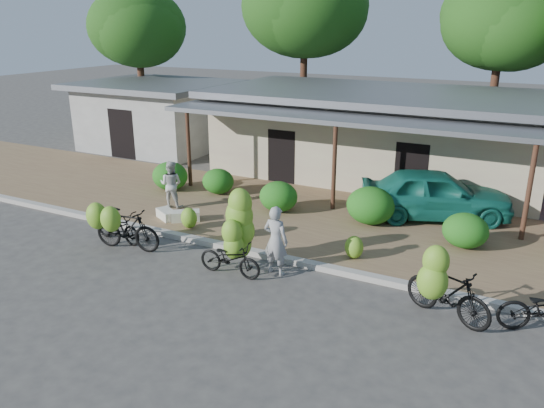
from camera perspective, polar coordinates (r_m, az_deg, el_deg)
The scene contains 25 objects.
ground at distance 12.29m, azimuth -3.89°, elevation -9.52°, with size 100.00×100.00×0.00m, color #42403D.
sidewalk at distance 16.35m, azimuth 5.14°, elevation -1.83°, with size 60.00×6.00×0.12m, color olive.
curb at distance 13.82m, azimuth 0.38°, elevation -5.73°, with size 60.00×0.25×0.15m, color #A8A399.
shop_main at distance 21.31m, azimuth 11.39°, elevation 7.48°, with size 13.00×8.50×3.35m.
shop_grey at distance 26.51m, azimuth -12.32°, elevation 9.41°, with size 7.00×6.00×3.15m.
tree_back_left at distance 29.53m, azimuth -14.45°, elevation 18.16°, with size 5.10×4.98×7.58m.
tree_far_center at distance 27.75m, azimuth 3.28°, elevation 20.70°, with size 6.23×6.20×9.05m.
tree_center_right at distance 25.92m, azimuth 23.19°, elevation 17.82°, with size 5.24×5.13×7.90m.
hedge_0 at distance 19.33m, azimuth -10.91°, elevation 2.98°, with size 1.30×1.17×1.01m, color #155D17.
hedge_1 at distance 18.67m, azimuth -5.82°, elevation 2.45°, with size 1.13×1.02×0.88m, color #155D17.
hedge_2 at distance 16.81m, azimuth 0.70°, elevation 0.81°, with size 1.24×1.11×0.97m, color #155D17.
hedge_3 at distance 16.02m, azimuth 10.56°, elevation -0.16°, with size 1.44×1.30×1.13m, color #155D17.
hedge_4 at distance 15.05m, azimuth 20.08°, elevation -2.70°, with size 1.21×1.09×0.94m, color #155D17.
bike_far_left at distance 15.33m, azimuth -16.64°, elevation -2.08°, with size 1.78×1.31×1.32m.
bike_left at distance 14.68m, azimuth -15.52°, elevation -2.51°, with size 2.00×1.28×1.45m.
bike_center at distance 13.01m, azimuth -3.94°, elevation -3.65°, with size 1.66×1.15×2.06m.
bike_right at distance 11.42m, azimuth 18.10°, elevation -8.67°, with size 2.01×1.48×1.82m.
loose_banana_a at distance 15.66m, azimuth -8.93°, elevation -1.50°, with size 0.50×0.42×0.62m, color #75B12C.
loose_banana_b at distance 14.92m, azimuth -3.74°, elevation -2.16°, with size 0.57×0.49×0.71m, color #75B12C.
loose_banana_c at distance 13.70m, azimuth 8.82°, elevation -4.61°, with size 0.48×0.41×0.60m, color #75B12C.
sack_near at distance 16.32m, azimuth -9.29°, elevation -1.27°, with size 0.85×0.40×0.30m, color silver.
sack_far at distance 16.58m, azimuth -11.28°, elevation -1.09°, with size 0.75×0.38×0.28m, color silver.
vendor at distance 12.78m, azimuth 0.41°, elevation -3.95°, with size 0.64×0.42×1.75m, color #969696.
bystander at distance 17.42m, azimuth -10.80°, elevation 2.10°, with size 0.75×0.58×1.54m, color silver.
teal_van at distance 16.89m, azimuth 17.14°, elevation 1.04°, with size 1.81×4.51×1.54m, color #197261.
Camera 1 is at (5.65, -9.20, 5.87)m, focal length 35.00 mm.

